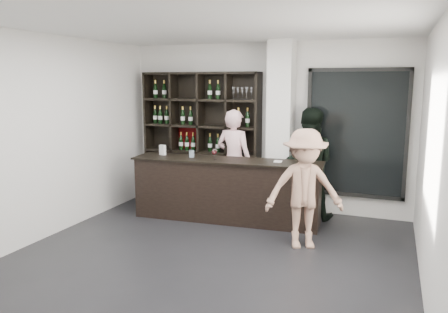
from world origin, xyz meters
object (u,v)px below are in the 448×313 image
at_px(wine_shelf, 201,139).
at_px(taster_black, 308,163).
at_px(tasting_counter, 226,190).
at_px(customer, 304,189).
at_px(taster_pink, 234,160).

relative_size(wine_shelf, taster_black, 1.32).
relative_size(wine_shelf, tasting_counter, 0.78).
bearing_deg(wine_shelf, customer, -34.61).
height_order(wine_shelf, tasting_counter, wine_shelf).
height_order(wine_shelf, taster_pink, wine_shelf).
bearing_deg(taster_pink, tasting_counter, 105.15).
bearing_deg(tasting_counter, taster_pink, 93.80).
height_order(taster_pink, customer, taster_pink).
bearing_deg(tasting_counter, taster_black, 24.61).
distance_m(wine_shelf, taster_black, 2.02).
bearing_deg(wine_shelf, taster_black, -4.74).
xyz_separation_m(tasting_counter, customer, (1.39, -0.70, 0.31)).
bearing_deg(customer, tasting_counter, 131.26).
xyz_separation_m(tasting_counter, taster_black, (1.19, 0.65, 0.40)).
xyz_separation_m(wine_shelf, taster_black, (1.99, -0.17, -0.29)).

